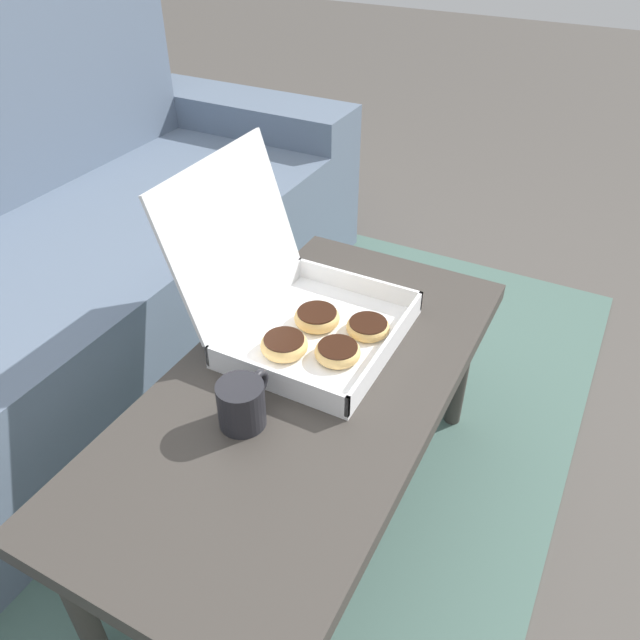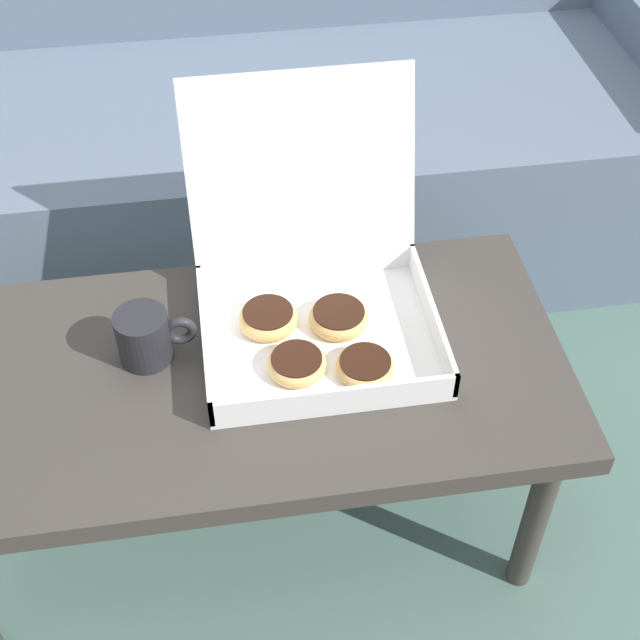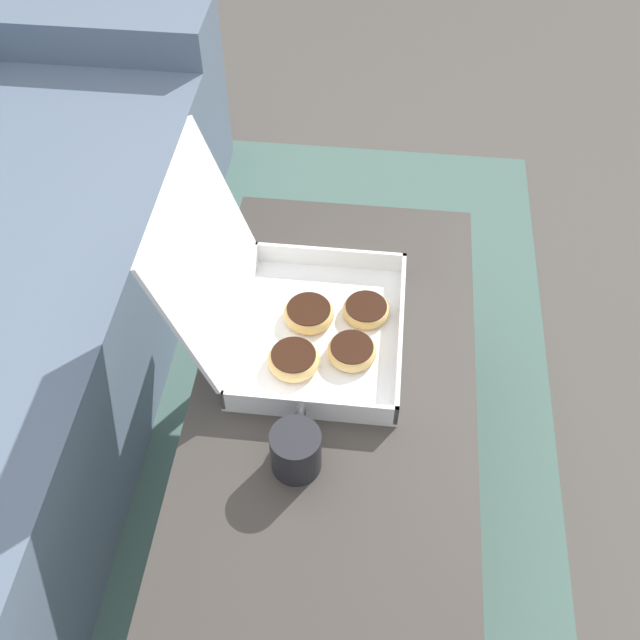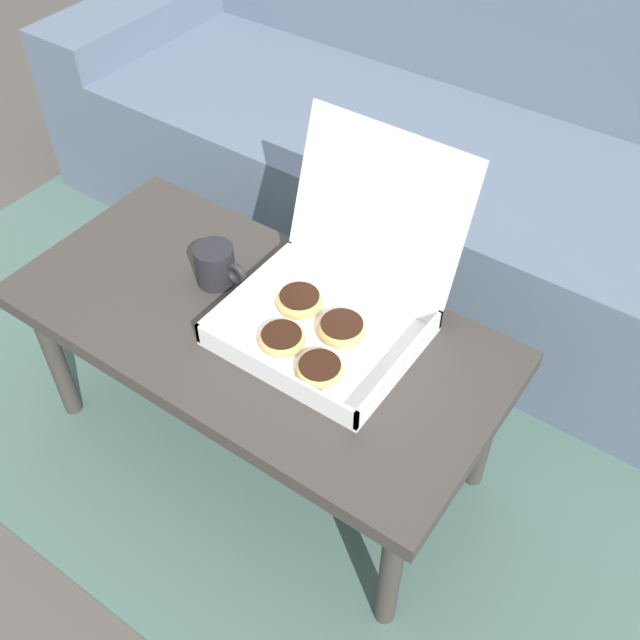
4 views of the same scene
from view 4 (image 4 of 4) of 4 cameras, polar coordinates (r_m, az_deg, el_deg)
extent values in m
plane|color=#514C47|center=(1.96, -2.23, -7.28)|extent=(12.00, 12.00, 0.00)
cube|color=#4C6B60|center=(2.12, 2.61, -1.88)|extent=(2.64, 1.87, 0.01)
cube|color=slate|center=(2.21, 8.17, 7.93)|extent=(2.04, 0.65, 0.45)
cube|color=slate|center=(2.40, 14.06, 18.06)|extent=(2.04, 0.20, 1.00)
cube|color=slate|center=(2.84, -12.04, 17.90)|extent=(0.24, 0.85, 0.57)
cube|color=#3D3833|center=(1.59, -4.96, -0.54)|extent=(1.07, 0.53, 0.04)
cylinder|color=#3D3833|center=(1.93, -19.50, -2.81)|extent=(0.04, 0.04, 0.41)
cylinder|color=#3D3833|center=(1.52, 5.38, -18.58)|extent=(0.04, 0.04, 0.41)
cylinder|color=#3D3833|center=(2.09, -11.32, 3.94)|extent=(0.04, 0.04, 0.41)
cylinder|color=#3D3833|center=(1.72, 12.45, -8.21)|extent=(0.04, 0.04, 0.41)
cube|color=white|center=(1.53, 0.00, -1.20)|extent=(0.39, 0.32, 0.01)
cube|color=white|center=(1.43, -3.58, -4.16)|extent=(0.39, 0.01, 0.05)
cube|color=white|center=(1.60, 3.19, 2.80)|extent=(0.39, 0.01, 0.05)
cube|color=white|center=(1.60, -5.56, 2.33)|extent=(0.01, 0.32, 0.05)
cube|color=white|center=(1.45, 6.14, -3.57)|extent=(0.01, 0.32, 0.05)
cube|color=white|center=(1.53, 4.52, 8.73)|extent=(0.39, 0.10, 0.31)
torus|color=#E0B266|center=(1.57, -1.56, 1.45)|extent=(0.10, 0.10, 0.03)
cylinder|color=black|center=(1.57, -1.57, 1.71)|extent=(0.08, 0.08, 0.02)
torus|color=#E0B266|center=(1.45, -0.02, -3.75)|extent=(0.09, 0.09, 0.03)
cylinder|color=black|center=(1.44, -0.02, -3.55)|extent=(0.08, 0.08, 0.01)
torus|color=#E0B266|center=(1.52, 1.67, -0.66)|extent=(0.10, 0.10, 0.03)
cylinder|color=black|center=(1.51, 1.68, -0.42)|extent=(0.09, 0.09, 0.01)
torus|color=#E0B266|center=(1.50, -2.93, -1.45)|extent=(0.09, 0.09, 0.03)
cylinder|color=black|center=(1.50, -2.94, -1.23)|extent=(0.08, 0.08, 0.01)
cylinder|color=#232328|center=(1.64, -8.00, 4.19)|extent=(0.09, 0.09, 0.09)
torus|color=#232328|center=(1.61, -6.43, 3.53)|extent=(0.06, 0.02, 0.06)
camera|label=1|loc=(1.60, -45.46, 23.77)|focal=35.00mm
camera|label=2|loc=(0.77, -70.63, 13.99)|focal=50.00mm
camera|label=3|loc=(1.69, -38.28, 39.86)|focal=42.00mm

